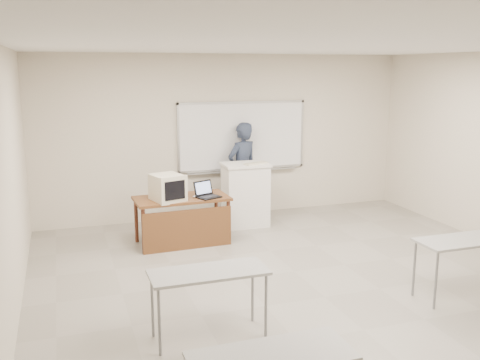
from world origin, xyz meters
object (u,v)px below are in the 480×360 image
object	(u,v)px
mouse	(195,196)
keyboard	(256,163)
instructor_desk	(183,211)
podium	(245,194)
laptop	(208,193)
crt_monitor	(167,188)
presenter	(242,170)
whiteboard	(242,137)

from	to	relation	value
mouse	keyboard	size ratio (longest dim) A/B	0.20
instructor_desk	podium	distance (m)	1.46
laptop	keyboard	bearing A→B (deg)	8.15
crt_monitor	mouse	xyz separation A→B (m)	(0.45, 0.03, -0.18)
keyboard	laptop	bearing A→B (deg)	-168.37
laptop	mouse	size ratio (longest dim) A/B	3.74
laptop	mouse	bearing A→B (deg)	148.10
podium	crt_monitor	bearing A→B (deg)	-152.91
crt_monitor	presenter	world-z (taller)	presenter
podium	mouse	xyz separation A→B (m)	(-1.08, -0.69, 0.21)
podium	crt_monitor	size ratio (longest dim) A/B	2.27
keyboard	mouse	bearing A→B (deg)	-173.90
podium	whiteboard	bearing A→B (deg)	76.58
crt_monitor	instructor_desk	bearing A→B (deg)	-13.36
mouse	keyboard	bearing A→B (deg)	42.86
keyboard	presenter	xyz separation A→B (m)	(-0.00, 0.72, -0.24)
laptop	instructor_desk	bearing A→B (deg)	156.01
presenter	whiteboard	bearing A→B (deg)	-131.61
crt_monitor	presenter	bearing A→B (deg)	21.99
mouse	presenter	world-z (taller)	presenter
mouse	presenter	distance (m)	1.78
crt_monitor	keyboard	distance (m)	1.79
presenter	keyboard	bearing A→B (deg)	68.30
crt_monitor	laptop	distance (m)	0.67
instructor_desk	keyboard	size ratio (longest dim) A/B	3.30
instructor_desk	podium	size ratio (longest dim) A/B	1.31
presenter	laptop	bearing A→B (deg)	30.22
keyboard	presenter	size ratio (longest dim) A/B	0.25
crt_monitor	mouse	bearing A→B (deg)	-11.87
podium	mouse	bearing A→B (deg)	-145.65
podium	presenter	xyz separation A→B (m)	(0.15, 0.60, 0.33)
podium	presenter	world-z (taller)	presenter
instructor_desk	presenter	bearing A→B (deg)	40.39
whiteboard	crt_monitor	xyz separation A→B (m)	(-1.73, -1.49, -0.53)
crt_monitor	podium	bearing A→B (deg)	9.10
crt_monitor	laptop	world-z (taller)	crt_monitor
whiteboard	presenter	size ratio (longest dim) A/B	1.40
whiteboard	instructor_desk	world-z (taller)	whiteboard
instructor_desk	crt_monitor	distance (m)	0.47
crt_monitor	keyboard	bearing A→B (deg)	3.54
instructor_desk	mouse	xyz separation A→B (m)	(0.20, 0.02, 0.22)
instructor_desk	podium	xyz separation A→B (m)	(1.28, 0.71, 0.01)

